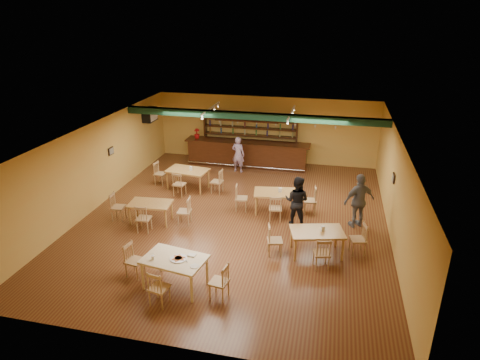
% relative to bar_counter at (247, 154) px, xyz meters
% --- Properties ---
extents(floor, '(12.00, 12.00, 0.00)m').
position_rel_bar_counter_xyz_m(floor, '(0.67, -5.15, -0.56)').
color(floor, '#572A18').
rests_on(floor, ground).
extents(ceiling_beam, '(10.00, 0.30, 0.25)m').
position_rel_bar_counter_xyz_m(ceiling_beam, '(0.67, -2.35, 2.31)').
color(ceiling_beam, '#11331F').
rests_on(ceiling_beam, ceiling).
extents(track_rail_left, '(0.05, 2.50, 0.05)m').
position_rel_bar_counter_xyz_m(track_rail_left, '(-1.13, -1.75, 2.38)').
color(track_rail_left, white).
rests_on(track_rail_left, ceiling).
extents(track_rail_right, '(0.05, 2.50, 0.05)m').
position_rel_bar_counter_xyz_m(track_rail_right, '(2.07, -1.75, 2.38)').
color(track_rail_right, white).
rests_on(track_rail_right, ceiling).
extents(ac_unit, '(0.34, 0.70, 0.48)m').
position_rel_bar_counter_xyz_m(ac_unit, '(-4.13, -0.95, 1.79)').
color(ac_unit, white).
rests_on(ac_unit, wall_left).
extents(picture_left, '(0.04, 0.34, 0.28)m').
position_rel_bar_counter_xyz_m(picture_left, '(-4.30, -4.15, 1.14)').
color(picture_left, black).
rests_on(picture_left, wall_left).
extents(picture_right, '(0.04, 0.34, 0.28)m').
position_rel_bar_counter_xyz_m(picture_right, '(5.64, -4.65, 1.14)').
color(picture_right, black).
rests_on(picture_right, wall_right).
extents(bar_counter, '(5.59, 0.85, 1.13)m').
position_rel_bar_counter_xyz_m(bar_counter, '(0.00, 0.00, 0.00)').
color(bar_counter, '#33180A').
rests_on(bar_counter, ground).
extents(back_bar_hutch, '(4.32, 0.40, 2.28)m').
position_rel_bar_counter_xyz_m(back_bar_hutch, '(0.00, 0.63, 0.57)').
color(back_bar_hutch, '#33180A').
rests_on(back_bar_hutch, ground).
extents(poinsettia, '(0.32, 0.32, 0.45)m').
position_rel_bar_counter_xyz_m(poinsettia, '(-2.34, 0.00, 0.79)').
color(poinsettia, '#AF1011').
rests_on(poinsettia, bar_counter).
extents(dining_table_a, '(1.67, 1.13, 0.78)m').
position_rel_bar_counter_xyz_m(dining_table_a, '(-1.72, -3.09, -0.17)').
color(dining_table_a, '#AC763D').
rests_on(dining_table_a, ground).
extents(dining_table_b, '(1.59, 1.09, 0.74)m').
position_rel_bar_counter_xyz_m(dining_table_b, '(1.93, -4.35, -0.20)').
color(dining_table_b, '#AC763D').
rests_on(dining_table_b, ground).
extents(dining_table_c, '(1.43, 0.93, 0.69)m').
position_rel_bar_counter_xyz_m(dining_table_c, '(-1.98, -6.03, -0.22)').
color(dining_table_c, '#AC763D').
rests_on(dining_table_c, ground).
extents(dining_table_d, '(1.67, 1.24, 0.74)m').
position_rel_bar_counter_xyz_m(dining_table_d, '(3.47, -6.83, -0.19)').
color(dining_table_d, '#AC763D').
rests_on(dining_table_d, ground).
extents(near_table, '(1.68, 1.22, 0.82)m').
position_rel_bar_counter_xyz_m(near_table, '(0.09, -9.18, -0.15)').
color(near_table, beige).
rests_on(near_table, ground).
extents(pizza_tray, '(0.42, 0.42, 0.01)m').
position_rel_bar_counter_xyz_m(pizza_tray, '(0.20, -9.18, 0.27)').
color(pizza_tray, silver).
rests_on(pizza_tray, near_table).
extents(parmesan_shaker, '(0.09, 0.09, 0.11)m').
position_rel_bar_counter_xyz_m(parmesan_shaker, '(-0.41, -9.34, 0.31)').
color(parmesan_shaker, '#EAE5C6').
rests_on(parmesan_shaker, near_table).
extents(napkin_stack, '(0.21, 0.17, 0.03)m').
position_rel_bar_counter_xyz_m(napkin_stack, '(0.47, -8.96, 0.27)').
color(napkin_stack, white).
rests_on(napkin_stack, near_table).
extents(pizza_server, '(0.25, 0.32, 0.00)m').
position_rel_bar_counter_xyz_m(pizza_server, '(0.36, -9.12, 0.28)').
color(pizza_server, silver).
rests_on(pizza_server, pizza_tray).
extents(side_plate, '(0.25, 0.25, 0.01)m').
position_rel_bar_counter_xyz_m(side_plate, '(0.69, -9.40, 0.26)').
color(side_plate, white).
rests_on(side_plate, near_table).
extents(patron_bar, '(0.63, 0.48, 1.57)m').
position_rel_bar_counter_xyz_m(patron_bar, '(-0.22, -0.83, 0.22)').
color(patron_bar, '#7B489C').
rests_on(patron_bar, ground).
extents(patron_right_a, '(0.93, 0.79, 1.67)m').
position_rel_bar_counter_xyz_m(patron_right_a, '(2.73, -5.15, 0.27)').
color(patron_right_a, black).
rests_on(patron_right_a, ground).
extents(patron_right_b, '(1.14, 0.91, 1.81)m').
position_rel_bar_counter_xyz_m(patron_right_b, '(4.67, -4.83, 0.34)').
color(patron_right_b, slate).
rests_on(patron_right_b, ground).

